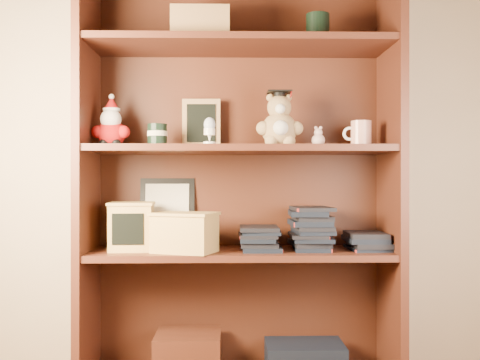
# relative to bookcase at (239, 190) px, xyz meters

# --- Properties ---
(bookcase) EXTENTS (1.20, 0.35, 1.60)m
(bookcase) POSITION_rel_bookcase_xyz_m (0.00, 0.00, 0.00)
(bookcase) COLOR #4C2215
(bookcase) RESTS_ON ground
(shelf_lower) EXTENTS (1.14, 0.33, 0.02)m
(shelf_lower) POSITION_rel_bookcase_xyz_m (0.00, -0.05, -0.24)
(shelf_lower) COLOR #4C2215
(shelf_lower) RESTS_ON ground
(shelf_upper) EXTENTS (1.14, 0.33, 0.02)m
(shelf_upper) POSITION_rel_bookcase_xyz_m (0.00, -0.05, 0.16)
(shelf_upper) COLOR #4C2215
(shelf_upper) RESTS_ON ground
(santa_plush) EXTENTS (0.15, 0.11, 0.21)m
(santa_plush) POSITION_rel_bookcase_xyz_m (-0.49, -0.06, 0.25)
(santa_plush) COLOR #A50F0F
(santa_plush) RESTS_ON shelf_upper
(teachers_tin) EXTENTS (0.08, 0.08, 0.09)m
(teachers_tin) POSITION_rel_bookcase_xyz_m (-0.32, -0.05, 0.21)
(teachers_tin) COLOR black
(teachers_tin) RESTS_ON shelf_upper
(chalkboard_plaque) EXTENTS (0.15, 0.08, 0.20)m
(chalkboard_plaque) POSITION_rel_bookcase_xyz_m (-0.15, 0.06, 0.27)
(chalkboard_plaque) COLOR #9E7547
(chalkboard_plaque) RESTS_ON shelf_upper
(egg_cup) EXTENTS (0.05, 0.05, 0.10)m
(egg_cup) POSITION_rel_bookcase_xyz_m (-0.11, -0.13, 0.23)
(egg_cup) COLOR white
(egg_cup) RESTS_ON shelf_upper
(grad_teddy_bear) EXTENTS (0.18, 0.16, 0.22)m
(grad_teddy_bear) POSITION_rel_bookcase_xyz_m (0.15, -0.06, 0.25)
(grad_teddy_bear) COLOR #A58557
(grad_teddy_bear) RESTS_ON shelf_upper
(pink_figurine) EXTENTS (0.05, 0.05, 0.08)m
(pink_figurine) POSITION_rel_bookcase_xyz_m (0.30, -0.05, 0.20)
(pink_figurine) COLOR beige
(pink_figurine) RESTS_ON shelf_upper
(teacher_mug) EXTENTS (0.11, 0.08, 0.10)m
(teacher_mug) POSITION_rel_bookcase_xyz_m (0.47, -0.05, 0.22)
(teacher_mug) COLOR silver
(teacher_mug) RESTS_ON shelf_upper
(certificate_frame) EXTENTS (0.22, 0.06, 0.28)m
(certificate_frame) POSITION_rel_bookcase_xyz_m (-0.29, 0.09, -0.09)
(certificate_frame) COLOR black
(certificate_frame) RESTS_ON shelf_lower
(treats_box) EXTENTS (0.18, 0.18, 0.18)m
(treats_box) POSITION_rel_bookcase_xyz_m (-0.41, -0.05, -0.14)
(treats_box) COLOR tan
(treats_box) RESTS_ON shelf_lower
(pencils_box) EXTENTS (0.27, 0.23, 0.15)m
(pencils_box) POSITION_rel_bookcase_xyz_m (-0.20, -0.12, -0.15)
(pencils_box) COLOR tan
(pencils_box) RESTS_ON shelf_lower
(book_stack_left) EXTENTS (0.14, 0.20, 0.10)m
(book_stack_left) POSITION_rel_bookcase_xyz_m (0.08, -0.05, -0.18)
(book_stack_left) COLOR black
(book_stack_left) RESTS_ON shelf_lower
(book_stack_mid) EXTENTS (0.14, 0.20, 0.16)m
(book_stack_mid) POSITION_rel_bookcase_xyz_m (0.27, -0.05, -0.15)
(book_stack_mid) COLOR black
(book_stack_mid) RESTS_ON shelf_lower
(book_stack_right) EXTENTS (0.14, 0.20, 0.06)m
(book_stack_right) POSITION_rel_bookcase_xyz_m (0.50, -0.05, -0.20)
(book_stack_right) COLOR black
(book_stack_right) RESTS_ON shelf_lower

